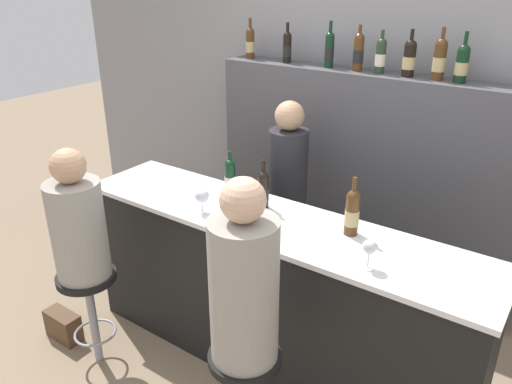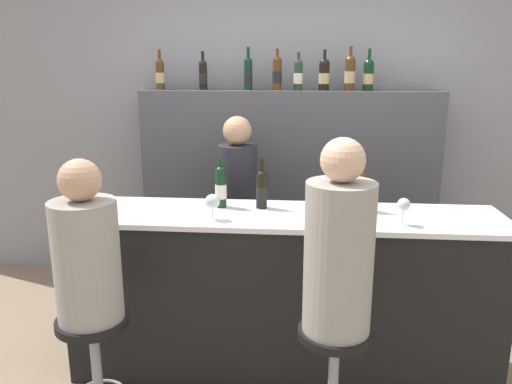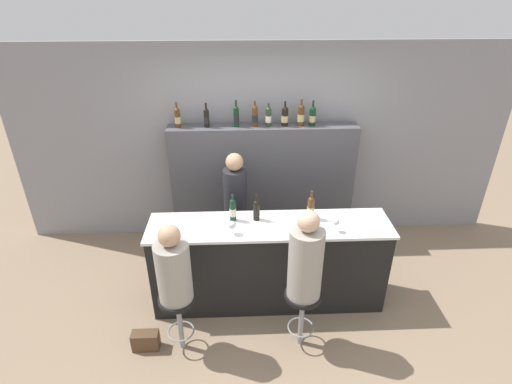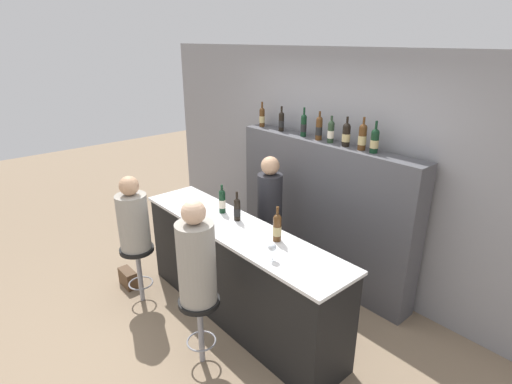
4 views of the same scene
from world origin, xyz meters
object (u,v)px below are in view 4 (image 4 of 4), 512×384
(wine_bottle_backbar_0, at_px, (262,117))
(wine_bottle_backbar_1, at_px, (281,121))
(wine_bottle_backbar_6, at_px, (362,137))
(wine_bottle_backbar_2, at_px, (304,125))
(handbag, at_px, (128,278))
(wine_glass_0, at_px, (201,210))
(guest_seated_left, at_px, (133,218))
(wine_bottle_backbar_3, at_px, (319,128))
(bar_stool_left, at_px, (138,260))
(wine_bottle_backbar_5, at_px, (346,134))
(bartender, at_px, (269,222))
(wine_bottle_backbar_7, at_px, (375,141))
(wine_bottle_counter_2, at_px, (277,227))
(wine_bottle_counter_0, at_px, (222,201))
(wine_glass_1, at_px, (272,248))
(wine_bottle_backbar_4, at_px, (331,131))
(bar_stool_right, at_px, (200,314))
(guest_seated_right, at_px, (196,258))
(wine_bottle_counter_1, at_px, (237,209))

(wine_bottle_backbar_0, xyz_separation_m, wine_bottle_backbar_1, (0.34, 0.00, -0.00))
(wine_bottle_backbar_6, bearing_deg, wine_bottle_backbar_2, -180.00)
(handbag, bearing_deg, wine_glass_0, 28.94)
(wine_bottle_backbar_2, height_order, guest_seated_left, wine_bottle_backbar_2)
(wine_bottle_backbar_1, bearing_deg, guest_seated_left, -96.57)
(wine_bottle_backbar_3, bearing_deg, bar_stool_left, -113.16)
(wine_bottle_backbar_5, height_order, wine_bottle_backbar_6, wine_bottle_backbar_6)
(wine_bottle_backbar_5, relative_size, bartender, 0.21)
(wine_bottle_backbar_0, relative_size, wine_bottle_backbar_3, 0.99)
(wine_bottle_backbar_5, xyz_separation_m, bartender, (-0.62, -0.48, -1.06))
(bar_stool_left, bearing_deg, wine_bottle_backbar_7, 51.24)
(handbag, bearing_deg, wine_bottle_counter_2, 23.64)
(wine_bottle_counter_0, relative_size, wine_bottle_backbar_2, 0.92)
(wine_bottle_backbar_5, distance_m, wine_glass_1, 1.57)
(wine_bottle_counter_2, bearing_deg, bar_stool_left, -150.98)
(wine_glass_0, height_order, bartender, bartender)
(wine_bottle_counter_0, height_order, wine_bottle_backbar_4, wine_bottle_backbar_4)
(wine_bottle_backbar_7, xyz_separation_m, bar_stool_right, (-0.33, -1.86, -1.26))
(wine_bottle_backbar_0, height_order, wine_bottle_backbar_7, wine_bottle_backbar_7)
(wine_bottle_counter_0, xyz_separation_m, guest_seated_right, (0.65, -0.74, -0.09))
(wine_glass_0, bearing_deg, wine_bottle_backbar_5, 65.01)
(wine_bottle_backbar_0, height_order, bar_stool_left, wine_bottle_backbar_0)
(guest_seated_left, bearing_deg, bar_stool_left, 180.00)
(guest_seated_right, bearing_deg, wine_bottle_counter_1, 118.66)
(wine_bottle_counter_0, relative_size, wine_bottle_backbar_6, 0.91)
(guest_seated_left, bearing_deg, handbag, 180.00)
(wine_bottle_backbar_3, distance_m, handbag, 2.75)
(wine_bottle_backbar_7, relative_size, bartender, 0.21)
(wine_bottle_backbar_0, distance_m, wine_bottle_backbar_6, 1.48)
(wine_bottle_backbar_1, distance_m, handbag, 2.55)
(wine_bottle_backbar_2, distance_m, wine_bottle_backbar_5, 0.59)
(wine_glass_1, bearing_deg, wine_bottle_backbar_2, 125.04)
(wine_bottle_backbar_3, bearing_deg, wine_bottle_backbar_5, -0.00)
(wine_bottle_counter_1, xyz_separation_m, wine_bottle_backbar_3, (0.03, 1.12, 0.65))
(wine_bottle_backbar_1, distance_m, guest_seated_left, 2.02)
(wine_bottle_backbar_5, bearing_deg, wine_bottle_backbar_3, 180.00)
(wine_bottle_counter_1, relative_size, wine_bottle_backbar_7, 0.95)
(wine_bottle_backbar_7, bearing_deg, wine_glass_1, -88.16)
(wine_bottle_counter_2, bearing_deg, bar_stool_right, -102.29)
(wine_bottle_backbar_6, height_order, guest_seated_right, wine_bottle_backbar_6)
(wine_bottle_backbar_0, height_order, bartender, wine_bottle_backbar_0)
(wine_bottle_backbar_7, bearing_deg, guest_seated_right, -99.92)
(bar_stool_right, distance_m, bartender, 1.53)
(wine_bottle_backbar_3, height_order, guest_seated_left, wine_bottle_backbar_3)
(wine_bottle_backbar_1, bearing_deg, wine_bottle_backbar_2, -0.00)
(guest_seated_left, distance_m, guest_seated_right, 1.17)
(wine_bottle_backbar_1, distance_m, wine_bottle_backbar_5, 0.94)
(wine_bottle_counter_0, bearing_deg, guest_seated_left, -125.28)
(wine_bottle_backbar_5, height_order, bar_stool_right, wine_bottle_backbar_5)
(wine_bottle_backbar_3, height_order, handbag, wine_bottle_backbar_3)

